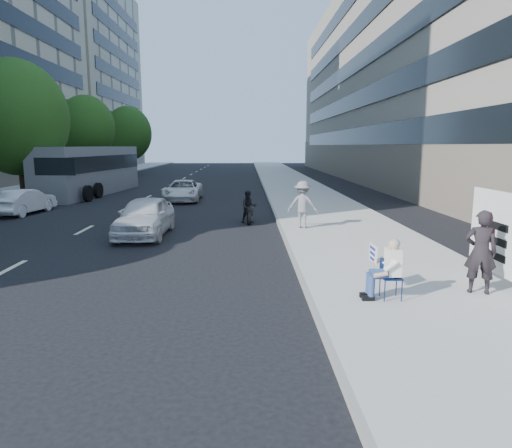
{
  "coord_description": "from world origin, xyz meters",
  "views": [
    {
      "loc": [
        0.09,
        -10.28,
        3.38
      ],
      "look_at": [
        0.32,
        1.13,
        1.41
      ],
      "focal_mm": 32.0,
      "sensor_mm": 36.0,
      "label": 1
    }
  ],
  "objects_px": {
    "protest_banner": "(505,235)",
    "white_sedan_near": "(145,216)",
    "jogger": "(303,205)",
    "white_sedan_mid": "(24,201)",
    "seated_protester": "(386,266)",
    "motorcycle": "(249,208)",
    "bus": "(91,171)",
    "white_sedan_far": "(183,190)",
    "pedestrian_woman": "(481,252)"
  },
  "relations": [
    {
      "from": "seated_protester",
      "to": "bus",
      "type": "distance_m",
      "value": 26.89
    },
    {
      "from": "white_sedan_mid",
      "to": "motorcycle",
      "type": "xyz_separation_m",
      "value": [
        11.21,
        -2.9,
        0.01
      ]
    },
    {
      "from": "white_sedan_mid",
      "to": "motorcycle",
      "type": "relative_size",
      "value": 1.86
    },
    {
      "from": "white_sedan_far",
      "to": "motorcycle",
      "type": "xyz_separation_m",
      "value": [
        4.02,
        -8.24,
        -0.0
      ]
    },
    {
      "from": "pedestrian_woman",
      "to": "white_sedan_mid",
      "type": "xyz_separation_m",
      "value": [
        -16.24,
        13.2,
        -0.45
      ]
    },
    {
      "from": "pedestrian_woman",
      "to": "white_sedan_mid",
      "type": "bearing_deg",
      "value": -21.38
    },
    {
      "from": "pedestrian_woman",
      "to": "white_sedan_near",
      "type": "distance_m",
      "value": 11.68
    },
    {
      "from": "jogger",
      "to": "white_sedan_near",
      "type": "relative_size",
      "value": 0.43
    },
    {
      "from": "motorcycle",
      "to": "pedestrian_woman",
      "type": "bearing_deg",
      "value": -70.29
    },
    {
      "from": "seated_protester",
      "to": "motorcycle",
      "type": "height_order",
      "value": "seated_protester"
    },
    {
      "from": "protest_banner",
      "to": "white_sedan_near",
      "type": "distance_m",
      "value": 12.05
    },
    {
      "from": "protest_banner",
      "to": "motorcycle",
      "type": "distance_m",
      "value": 11.58
    },
    {
      "from": "pedestrian_woman",
      "to": "white_sedan_near",
      "type": "height_order",
      "value": "pedestrian_woman"
    },
    {
      "from": "white_sedan_mid",
      "to": "white_sedan_far",
      "type": "relative_size",
      "value": 0.83
    },
    {
      "from": "jogger",
      "to": "protest_banner",
      "type": "distance_m",
      "value": 8.71
    },
    {
      "from": "protest_banner",
      "to": "white_sedan_mid",
      "type": "distance_m",
      "value": 21.31
    },
    {
      "from": "white_sedan_near",
      "to": "white_sedan_far",
      "type": "bearing_deg",
      "value": 91.27
    },
    {
      "from": "white_sedan_near",
      "to": "white_sedan_far",
      "type": "height_order",
      "value": "white_sedan_near"
    },
    {
      "from": "white_sedan_far",
      "to": "motorcycle",
      "type": "height_order",
      "value": "motorcycle"
    },
    {
      "from": "white_sedan_near",
      "to": "white_sedan_far",
      "type": "distance_m",
      "value": 11.07
    },
    {
      "from": "jogger",
      "to": "white_sedan_mid",
      "type": "bearing_deg",
      "value": -8.99
    },
    {
      "from": "motorcycle",
      "to": "white_sedan_far",
      "type": "bearing_deg",
      "value": 109.69
    },
    {
      "from": "seated_protester",
      "to": "pedestrian_woman",
      "type": "relative_size",
      "value": 0.7
    },
    {
      "from": "pedestrian_woman",
      "to": "white_sedan_far",
      "type": "distance_m",
      "value": 20.64
    },
    {
      "from": "white_sedan_mid",
      "to": "bus",
      "type": "distance_m",
      "value": 9.54
    },
    {
      "from": "jogger",
      "to": "white_sedan_near",
      "type": "bearing_deg",
      "value": 18.42
    },
    {
      "from": "white_sedan_near",
      "to": "motorcycle",
      "type": "xyz_separation_m",
      "value": [
        3.94,
        2.84,
        -0.1
      ]
    },
    {
      "from": "white_sedan_far",
      "to": "motorcycle",
      "type": "distance_m",
      "value": 9.17
    },
    {
      "from": "white_sedan_mid",
      "to": "white_sedan_far",
      "type": "bearing_deg",
      "value": -136.19
    },
    {
      "from": "white_sedan_near",
      "to": "bus",
      "type": "bearing_deg",
      "value": 115.75
    },
    {
      "from": "protest_banner",
      "to": "white_sedan_far",
      "type": "relative_size",
      "value": 0.67
    },
    {
      "from": "pedestrian_woman",
      "to": "white_sedan_far",
      "type": "relative_size",
      "value": 0.4
    },
    {
      "from": "white_sedan_near",
      "to": "jogger",
      "type": "bearing_deg",
      "value": 7.68
    },
    {
      "from": "white_sedan_mid",
      "to": "jogger",
      "type": "bearing_deg",
      "value": 166.62
    },
    {
      "from": "pedestrian_woman",
      "to": "bus",
      "type": "height_order",
      "value": "bus"
    },
    {
      "from": "protest_banner",
      "to": "white_sedan_near",
      "type": "xyz_separation_m",
      "value": [
        -9.64,
        7.21,
        -0.66
      ]
    },
    {
      "from": "seated_protester",
      "to": "white_sedan_far",
      "type": "height_order",
      "value": "seated_protester"
    },
    {
      "from": "pedestrian_woman",
      "to": "motorcycle",
      "type": "distance_m",
      "value": 11.48
    },
    {
      "from": "white_sedan_near",
      "to": "bus",
      "type": "height_order",
      "value": "bus"
    },
    {
      "from": "white_sedan_mid",
      "to": "seated_protester",
      "type": "bearing_deg",
      "value": 143.29
    },
    {
      "from": "pedestrian_woman",
      "to": "protest_banner",
      "type": "relative_size",
      "value": 0.61
    },
    {
      "from": "protest_banner",
      "to": "white_sedan_far",
      "type": "distance_m",
      "value": 20.72
    },
    {
      "from": "white_sedan_far",
      "to": "pedestrian_woman",
      "type": "bearing_deg",
      "value": -64.55
    },
    {
      "from": "white_sedan_mid",
      "to": "motorcycle",
      "type": "distance_m",
      "value": 11.58
    },
    {
      "from": "seated_protester",
      "to": "white_sedan_far",
      "type": "relative_size",
      "value": 0.28
    },
    {
      "from": "white_sedan_near",
      "to": "white_sedan_mid",
      "type": "distance_m",
      "value": 9.26
    },
    {
      "from": "seated_protester",
      "to": "white_sedan_far",
      "type": "xyz_separation_m",
      "value": [
        -6.88,
        18.88,
        -0.23
      ]
    },
    {
      "from": "jogger",
      "to": "bus",
      "type": "bearing_deg",
      "value": -36.24
    },
    {
      "from": "pedestrian_woman",
      "to": "white_sedan_near",
      "type": "relative_size",
      "value": 0.43
    },
    {
      "from": "white_sedan_mid",
      "to": "white_sedan_far",
      "type": "height_order",
      "value": "white_sedan_far"
    }
  ]
}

